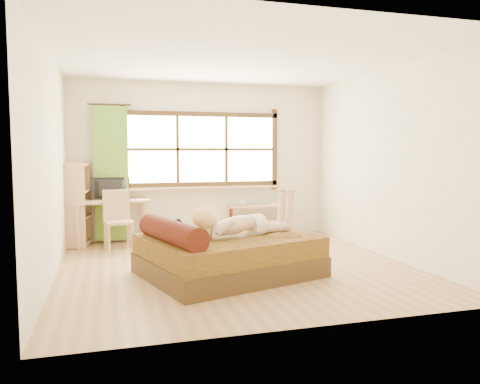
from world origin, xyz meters
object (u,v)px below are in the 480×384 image
object	(u,v)px
woman	(242,212)
pipe_shelf	(260,213)
desk	(111,206)
bookshelf	(77,204)
bed	(225,254)
kitten	(169,227)
chair	(118,216)

from	to	relation	value
woman	pipe_shelf	distance (m)	2.72
desk	bookshelf	bearing A→B (deg)	168.70
bed	pipe_shelf	distance (m)	2.75
bed	woman	size ratio (longest dim) A/B	1.70
pipe_shelf	bookshelf	xyz separation A→B (m)	(-3.09, -0.09, 0.27)
woman	desk	size ratio (longest dim) A/B	1.10
bed	kitten	size ratio (longest dim) A/B	7.92
desk	bookshelf	world-z (taller)	bookshelf
kitten	bookshelf	xyz separation A→B (m)	(-1.17, 2.24, 0.08)
bed	chair	distance (m)	2.33
kitten	bed	bearing A→B (deg)	-26.34
kitten	chair	world-z (taller)	chair
desk	chair	world-z (taller)	chair
bookshelf	pipe_shelf	bearing A→B (deg)	9.67
woman	pipe_shelf	size ratio (longest dim) A/B	1.20
bed	woman	world-z (taller)	woman
pipe_shelf	bed	bearing A→B (deg)	-110.48
kitten	bookshelf	distance (m)	2.53
desk	chair	size ratio (longest dim) A/B	1.35
bed	chair	bearing A→B (deg)	105.42
bed	chair	size ratio (longest dim) A/B	2.52
chair	bookshelf	bearing A→B (deg)	138.85
woman	chair	world-z (taller)	woman
chair	pipe_shelf	world-z (taller)	chair
desk	chair	distance (m)	0.40
woman	chair	bearing A→B (deg)	108.86
bed	woman	distance (m)	0.55
woman	desk	bearing A→B (deg)	105.96
chair	bookshelf	world-z (taller)	bookshelf
bookshelf	desk	bearing A→B (deg)	4.81
kitten	desk	world-z (taller)	desk
bookshelf	chair	bearing A→B (deg)	-25.04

